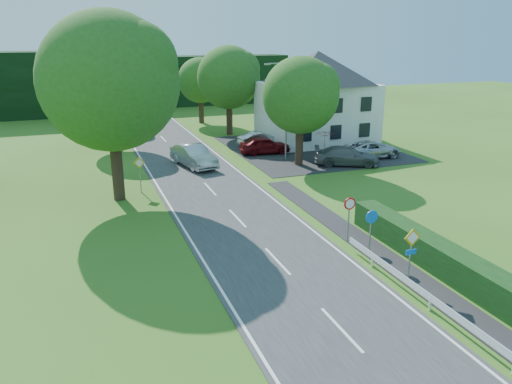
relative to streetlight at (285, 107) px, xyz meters
name	(u,v)px	position (x,y,z in m)	size (l,w,h in m)	color
road	(227,208)	(-8.06, -10.00, -4.44)	(7.00, 80.00, 0.04)	#313234
parking_pad	(310,148)	(3.94, 3.00, -4.44)	(14.00, 16.00, 0.04)	black
line_edge_left	(175,214)	(-11.31, -10.00, -4.42)	(0.12, 80.00, 0.01)	white
line_edge_right	(276,201)	(-4.81, -10.00, -4.42)	(0.12, 80.00, 0.01)	white
line_centre	(227,207)	(-8.06, -10.00, -4.42)	(0.12, 80.00, 0.01)	white
tree_main	(112,109)	(-14.06, -6.00, 1.36)	(9.40, 9.40, 11.64)	#265218
tree_left_far	(110,101)	(-13.06, 10.00, -0.17)	(7.00, 7.00, 8.58)	#265218
tree_right_far	(229,91)	(-1.06, 12.00, 0.08)	(7.40, 7.40, 9.09)	#265218
tree_left_back	(106,90)	(-12.56, 22.00, -0.43)	(6.60, 6.60, 8.07)	#265218
tree_right_back	(201,91)	(-2.06, 20.00, -0.68)	(6.20, 6.20, 7.56)	#265218
tree_right_mid	(300,112)	(0.44, -2.00, -0.17)	(7.00, 7.00, 8.58)	#265218
treeline_right	(187,81)	(-0.06, 36.00, -0.96)	(30.00, 5.00, 7.00)	black
house_white	(317,96)	(5.94, 6.00, -0.06)	(10.60, 8.40, 8.60)	white
streetlight	(285,107)	(0.00, 0.00, 0.00)	(2.03, 0.18, 8.00)	gray
sign_priority_right	(411,246)	(-3.76, -22.02, -2.67)	(0.78, 0.09, 2.59)	gray
sign_roundabout	(371,224)	(-3.76, -19.02, -2.79)	(0.64, 0.08, 2.37)	gray
sign_speed_limit	(349,209)	(-3.76, -17.03, -2.70)	(0.64, 0.11, 2.37)	gray
sign_priority_left	(140,168)	(-12.56, -5.02, -2.75)	(0.78, 0.09, 2.44)	gray
moving_car	(194,156)	(-7.68, 0.31, -3.56)	(1.82, 5.23, 1.72)	#A6A7AB
motorcycle	(208,157)	(-6.35, 1.09, -3.96)	(0.62, 1.77, 0.93)	black
parked_car_red	(265,145)	(-0.78, 2.51, -3.67)	(1.78, 4.43, 1.51)	maroon
parked_car_silver_a	(261,139)	(-0.09, 5.24, -3.72)	(1.49, 4.27, 1.41)	#B1B2B6
parked_car_grey	(347,156)	(3.97, -3.50, -3.68)	(2.09, 5.15, 1.49)	#55565B
parked_car_silver_b	(372,149)	(7.24, -2.00, -3.71)	(2.37, 5.14, 1.43)	#B9B7BF
parasol	(325,143)	(4.08, 0.49, -3.39)	(2.25, 2.29, 2.06)	red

